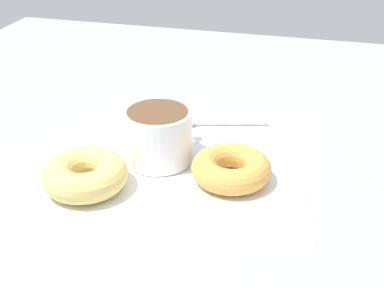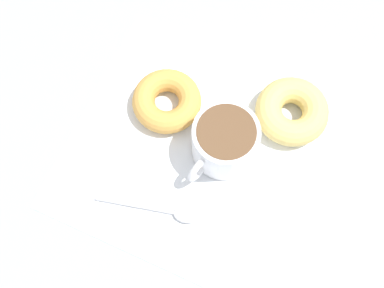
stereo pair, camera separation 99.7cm
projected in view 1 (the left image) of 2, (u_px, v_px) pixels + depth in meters
ground_plane at (177, 155)px, 78.60cm from camera, size 120.00×120.00×2.00cm
napkin at (192, 157)px, 75.62cm from camera, size 36.53×36.53×0.30cm
coffee_cup at (159, 134)px, 73.19cm from camera, size 12.30×9.51×7.44cm
donut_near_cup at (231, 168)px, 69.33cm from camera, size 10.46×10.46×3.44cm
donut_far at (85, 174)px, 67.57cm from camera, size 10.98×10.98×3.94cm
spoon at (200, 123)px, 84.26cm from camera, size 5.47×14.82×0.90cm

